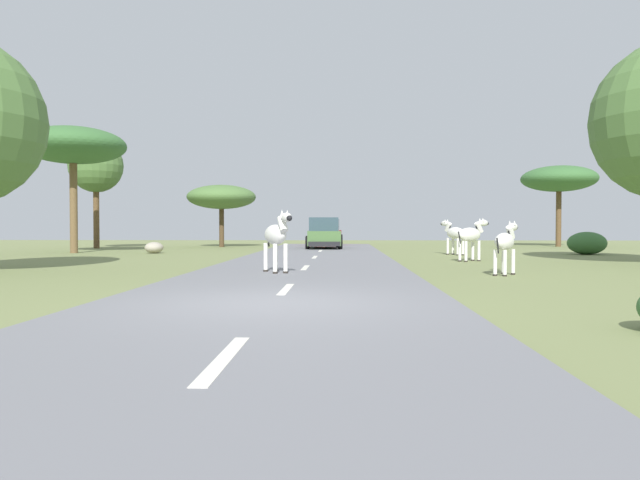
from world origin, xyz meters
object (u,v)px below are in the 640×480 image
(zebra_0, at_px, (277,236))
(tree_0, at_px, (96,166))
(tree_2, at_px, (221,197))
(rock_1, at_px, (154,248))
(car_1, at_px, (326,233))
(zebra_2, at_px, (454,234))
(tree_5, at_px, (73,146))
(zebra_1, at_px, (505,242))
(tree_3, at_px, (559,179))
(zebra_3, at_px, (471,235))
(car_0, at_px, (323,234))
(bush_1, at_px, (587,243))

(zebra_0, bearing_deg, tree_0, -81.86)
(tree_2, bearing_deg, rock_1, -99.39)
(zebra_0, xyz_separation_m, tree_2, (-5.81, 20.83, 2.08))
(car_1, bearing_deg, zebra_2, -61.25)
(tree_2, distance_m, rock_1, 9.30)
(car_1, distance_m, tree_5, 17.16)
(zebra_1, relative_size, zebra_2, 0.89)
(tree_5, height_order, rock_1, tree_5)
(zebra_0, relative_size, zebra_1, 1.15)
(tree_5, bearing_deg, zebra_1, -35.06)
(tree_3, distance_m, rock_1, 25.24)
(tree_2, bearing_deg, zebra_3, -50.05)
(tree_0, height_order, rock_1, tree_0)
(zebra_1, xyz_separation_m, tree_2, (-11.85, 20.77, 2.25))
(car_0, height_order, rock_1, car_0)
(zebra_2, relative_size, tree_5, 0.27)
(car_1, bearing_deg, tree_0, -153.94)
(zebra_1, height_order, tree_3, tree_3)
(zebra_2, bearing_deg, tree_5, 150.33)
(car_0, height_order, tree_2, tree_2)
(zebra_1, relative_size, tree_5, 0.24)
(tree_0, bearing_deg, rock_1, -48.43)
(zebra_3, relative_size, tree_0, 0.25)
(tree_5, bearing_deg, zebra_0, -47.38)
(tree_0, bearing_deg, zebra_3, -32.15)
(zebra_1, xyz_separation_m, zebra_2, (0.74, 10.95, 0.10))
(zebra_1, bearing_deg, tree_0, 170.12)
(zebra_3, height_order, tree_2, tree_2)
(zebra_3, height_order, tree_5, tree_5)
(car_1, bearing_deg, tree_2, -152.23)
(zebra_3, xyz_separation_m, tree_0, (-19.13, 12.03, 3.84))
(zebra_0, height_order, zebra_1, zebra_0)
(zebra_1, xyz_separation_m, car_0, (-5.37, 17.67, -0.01))
(tree_5, bearing_deg, tree_3, 20.69)
(zebra_0, bearing_deg, bush_1, -164.73)
(zebra_1, bearing_deg, tree_2, 153.94)
(zebra_0, xyz_separation_m, tree_0, (-12.65, 18.18, 3.76))
(zebra_2, height_order, bush_1, zebra_2)
(tree_0, bearing_deg, bush_1, -14.35)
(zebra_0, xyz_separation_m, zebra_3, (6.48, 6.15, -0.08))
(bush_1, bearing_deg, zebra_3, -139.67)
(tree_5, distance_m, bush_1, 24.54)
(tree_2, bearing_deg, tree_0, -158.82)
(tree_5, relative_size, rock_1, 6.35)
(zebra_0, distance_m, tree_0, 22.46)
(zebra_1, distance_m, tree_2, 24.02)
(tree_3, bearing_deg, zebra_2, -127.94)
(car_1, distance_m, bush_1, 17.27)
(car_1, relative_size, rock_1, 4.66)
(tree_2, height_order, rock_1, tree_2)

